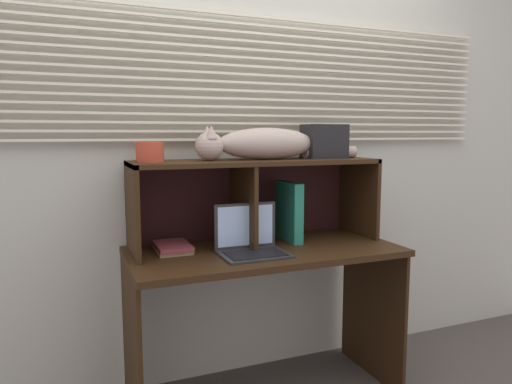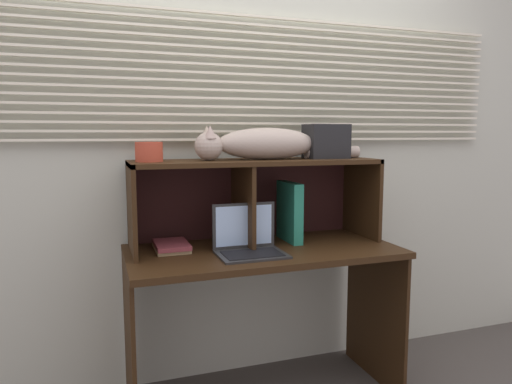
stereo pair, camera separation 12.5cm
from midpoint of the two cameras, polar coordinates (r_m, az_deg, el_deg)
The scene contains 9 objects.
back_panel_with_blinds at distance 2.52m, azimuth -3.44°, elevation 5.95°, with size 4.40×0.08×2.50m.
desk at distance 2.30m, azimuth -0.53°, elevation -10.77°, with size 1.29×0.61×0.76m.
hutch_shelf_unit at distance 2.34m, azimuth -2.01°, elevation 0.92°, with size 1.22×0.37×0.42m.
cat at distance 2.31m, azimuth -0.77°, elevation 5.84°, with size 0.87×0.18×0.17m.
laptop at distance 2.16m, azimuth -2.27°, elevation -6.29°, with size 0.30×0.23×0.22m.
binder_upright at distance 2.40m, azimuth 2.53°, elevation -2.39°, with size 0.05×0.24×0.30m, color #248065.
book_stack at distance 2.25m, azimuth -11.75°, elevation -6.62°, with size 0.15×0.24×0.04m.
small_basket at distance 2.17m, azimuth -14.43°, elevation 4.74°, with size 0.12×0.12×0.09m, color #B8432D.
storage_box at distance 2.46m, azimuth 6.85°, elevation 6.15°, with size 0.21×0.15×0.18m, color black.
Camera 1 is at (-0.86, -1.81, 1.31)m, focal length 32.80 mm.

